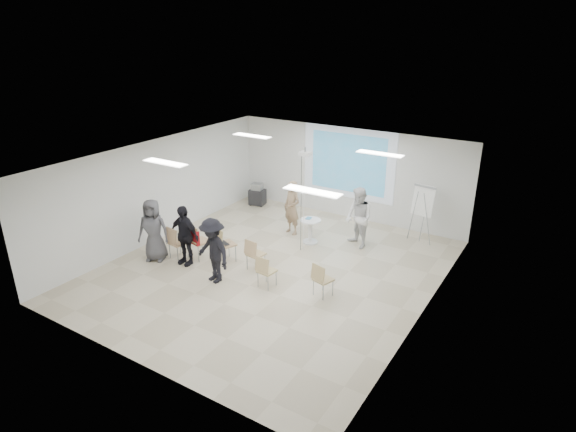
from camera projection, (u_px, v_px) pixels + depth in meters
The scene contains 30 objects.
floor at pixel (272, 271), 12.71m from camera, with size 8.00×9.00×0.10m, color beige.
ceiling at pixel (270, 157), 11.56m from camera, with size 8.00×9.00×0.10m, color white.
wall_back at pixel (349, 173), 15.72m from camera, with size 8.00×0.10×3.00m, color silver.
wall_left at pixel (157, 190), 14.13m from camera, with size 0.10×9.00×3.00m, color silver.
wall_right at pixel (431, 254), 10.14m from camera, with size 0.10×9.00×3.00m, color silver.
projection_halo at pixel (348, 163), 15.54m from camera, with size 3.20×0.01×2.30m, color silver.
projection_image at pixel (348, 163), 15.53m from camera, with size 2.60×0.01×1.90m, color teal.
pedestal_table at pixel (310, 230), 14.11m from camera, with size 0.69×0.69×0.76m.
player_left at pixel (292, 204), 14.57m from camera, with size 0.69×0.47×1.90m, color #987A5D.
player_right at pixel (359, 215), 13.67m from camera, with size 0.95×0.76×1.96m, color white.
controller_left at pixel (301, 194), 14.56m from camera, with size 0.04×0.13×0.04m, color white.
controller_right at pixel (357, 200), 13.83m from camera, with size 0.04×0.11×0.04m, color silver.
chair_far_left at pixel (176, 241), 13.05m from camera, with size 0.51×0.54×0.95m.
chair_left_mid at pixel (197, 239), 13.06m from camera, with size 0.57×0.60×1.00m.
chair_left_inner at pixel (223, 242), 12.89m from camera, with size 0.62×0.64×1.00m.
chair_center at pixel (254, 252), 12.47m from camera, with size 0.47×0.50×0.88m.
chair_right_inner at pixel (265, 269), 11.64m from camera, with size 0.43×0.46×0.84m.
chair_right_far at pixel (321, 278), 11.25m from camera, with size 0.50×0.52×0.86m.
red_jacket at pixel (194, 237), 12.89m from camera, with size 0.43×0.10×0.41m, color #A8141A.
laptop at pixel (226, 243), 12.98m from camera, with size 0.37×0.27×0.03m, color black.
audience_left at pixel (184, 231), 12.68m from camera, with size 1.10×0.66×1.90m, color black.
audience_mid at pixel (213, 246), 11.78m from camera, with size 1.23×0.67×1.91m, color black.
audience_outer at pixel (153, 227), 12.90m from camera, with size 0.95×0.62×1.94m, color #515054.
flipchart_easel at pixel (423, 201), 13.82m from camera, with size 0.75×0.58×1.75m.
av_cart at pixel (257, 195), 17.14m from camera, with size 0.60×0.52×0.80m.
ceiling_projector at pixel (305, 159), 12.83m from camera, with size 0.30×0.25×3.00m.
fluor_panel_nw at pixel (252, 136), 14.16m from camera, with size 1.20×0.30×0.02m, color white.
fluor_panel_ne at pixel (380, 154), 12.19m from camera, with size 1.20×0.30×0.02m, color white.
fluor_panel_sw at pixel (165, 163), 11.40m from camera, with size 1.20×0.30×0.02m, color white.
fluor_panel_se at pixel (312, 191), 9.43m from camera, with size 1.20×0.30×0.02m, color white.
Camera 1 is at (6.33, -9.34, 6.00)m, focal length 30.00 mm.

